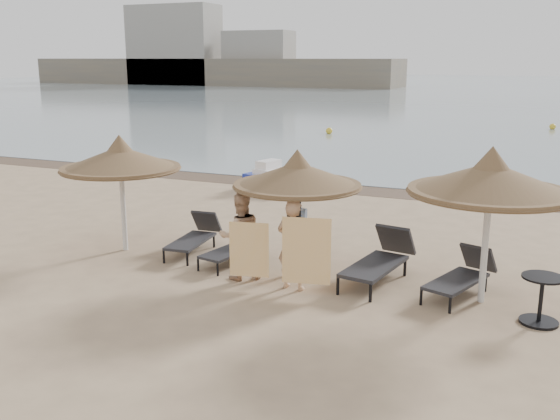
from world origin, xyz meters
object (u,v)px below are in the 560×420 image
(lounger_far_right, at_px, (463,275))
(person_left, at_px, (240,229))
(lounger_near_left, at_px, (236,246))
(side_table, at_px, (541,301))
(person_right, at_px, (293,237))
(palapa_center, at_px, (297,175))
(lounger_far_left, at_px, (195,235))
(lounger_near_right, at_px, (381,258))
(pedal_boat, at_px, (277,179))
(palapa_right, at_px, (490,179))
(palapa_left, at_px, (120,159))

(lounger_far_right, xyz_separation_m, person_left, (-4.00, -0.84, 0.61))
(lounger_near_left, height_order, side_table, side_table)
(person_right, bearing_deg, person_left, -4.16)
(palapa_center, relative_size, lounger_far_left, 1.36)
(lounger_near_right, xyz_separation_m, person_left, (-2.48, -0.97, 0.55))
(person_left, bearing_deg, side_table, 141.54)
(pedal_boat, bearing_deg, lounger_far_right, -30.41)
(lounger_far_right, xyz_separation_m, pedal_boat, (-6.67, 7.02, -0.02))
(palapa_right, distance_m, lounger_far_right, 1.86)
(palapa_center, xyz_separation_m, lounger_near_left, (-1.41, 0.17, -1.62))
(palapa_center, distance_m, pedal_boat, 8.14)
(lounger_near_right, relative_size, pedal_boat, 0.99)
(person_left, bearing_deg, pedal_boat, -109.72)
(lounger_near_right, distance_m, person_left, 2.72)
(side_table, bearing_deg, lounger_far_left, 170.64)
(palapa_left, distance_m, lounger_far_right, 7.35)
(lounger_far_left, bearing_deg, palapa_left, -165.39)
(lounger_far_right, height_order, side_table, lounger_far_right)
(palapa_right, xyz_separation_m, lounger_near_right, (-1.88, 0.40, -1.74))
(lounger_far_left, distance_m, person_left, 2.13)
(palapa_center, xyz_separation_m, person_left, (-0.87, -0.70, -0.98))
(palapa_right, height_order, lounger_far_right, palapa_right)
(palapa_right, height_order, lounger_far_left, palapa_right)
(lounger_far_left, bearing_deg, pedal_boat, 93.08)
(palapa_right, height_order, person_right, palapa_right)
(palapa_left, height_order, person_left, palapa_left)
(person_right, bearing_deg, pedal_boat, -62.56)
(palapa_center, bearing_deg, lounger_far_left, 169.92)
(person_right, height_order, pedal_boat, person_right)
(palapa_left, xyz_separation_m, pedal_boat, (0.49, 7.23, -1.68))
(palapa_right, height_order, side_table, palapa_right)
(palapa_center, xyz_separation_m, person_right, (0.25, -0.82, -0.97))
(lounger_near_left, relative_size, person_left, 0.90)
(lounger_far_left, bearing_deg, side_table, -14.62)
(palapa_right, xyz_separation_m, lounger_far_left, (-6.05, 0.58, -1.81))
(palapa_center, bearing_deg, lounger_far_right, 2.52)
(palapa_center, relative_size, person_right, 1.26)
(lounger_near_right, xyz_separation_m, lounger_far_right, (1.53, -0.14, -0.06))
(palapa_right, height_order, person_left, palapa_right)
(person_left, relative_size, person_right, 1.00)
(palapa_center, bearing_deg, lounger_near_right, 9.73)
(side_table, distance_m, person_left, 5.34)
(palapa_center, height_order, lounger_far_right, palapa_center)
(lounger_far_left, height_order, person_left, person_left)
(lounger_far_left, xyz_separation_m, lounger_near_right, (4.16, -0.18, 0.07))
(lounger_near_left, bearing_deg, pedal_boat, 118.25)
(person_left, xyz_separation_m, person_right, (1.13, -0.12, 0.00))
(palapa_left, height_order, side_table, palapa_left)
(palapa_center, height_order, lounger_near_right, palapa_center)
(lounger_far_left, relative_size, lounger_near_left, 1.04)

